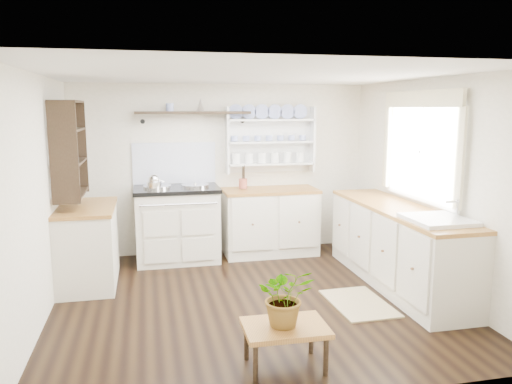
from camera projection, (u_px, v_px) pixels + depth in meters
floor at (251, 300)px, 5.22m from camera, size 4.00×3.80×0.01m
wall_back at (223, 169)px, 6.85m from camera, size 4.00×0.02×2.30m
wall_right at (430, 185)px, 5.45m from camera, size 0.02×3.80×2.30m
wall_left at (39, 199)px, 4.60m from camera, size 0.02×3.80×2.30m
ceiling at (251, 75)px, 4.83m from camera, size 4.00×3.80×0.01m
window at (420, 146)px, 5.52m from camera, size 0.08×1.55×1.22m
aga_cooker at (177, 223)px, 6.50m from camera, size 1.09×0.75×1.00m
back_cabinets at (270, 221)px, 6.81m from camera, size 1.27×0.63×0.90m
right_cabinets at (397, 245)px, 5.60m from camera, size 0.62×2.43×0.90m
belfast_sink at (437, 232)px, 4.82m from camera, size 0.55×0.60×0.45m
left_cabinets at (88, 244)px, 5.64m from camera, size 0.62×1.13×0.90m
plate_rack at (269, 139)px, 6.89m from camera, size 1.20×0.22×0.90m
high_shelf at (193, 114)px, 6.52m from camera, size 1.50×0.29×0.16m
left_shelving at (69, 148)px, 5.43m from camera, size 0.28×0.80×1.05m
kettle at (154, 184)px, 6.24m from camera, size 0.18×0.18×0.22m
utensil_crock at (243, 184)px, 6.72m from camera, size 0.11×0.11×0.13m
center_table at (285, 331)px, 3.81m from camera, size 0.64×0.46×0.35m
potted_plant at (286, 296)px, 3.76m from camera, size 0.47×0.42×0.47m
floor_rug at (359, 303)px, 5.10m from camera, size 0.57×0.86×0.02m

